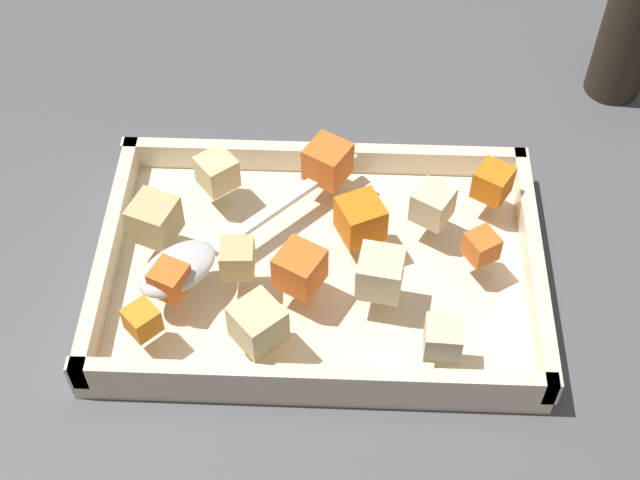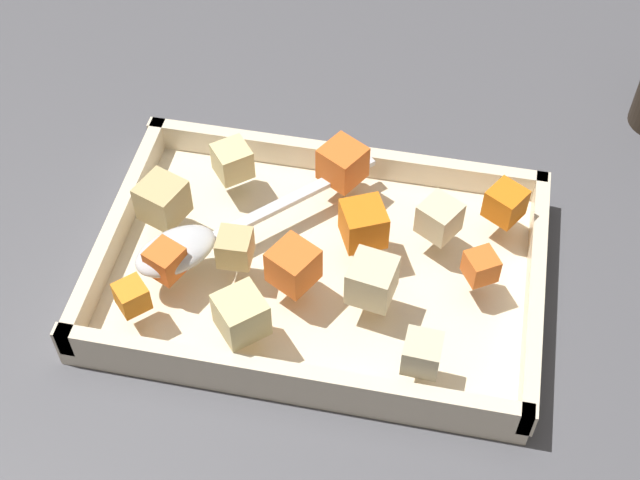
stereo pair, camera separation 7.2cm
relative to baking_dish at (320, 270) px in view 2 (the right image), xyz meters
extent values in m
plane|color=#4C4C51|center=(0.00, -0.02, -0.01)|extent=(4.00, 4.00, 0.00)
cube|color=beige|center=(0.00, 0.00, 0.00)|extent=(0.36, 0.24, 0.01)
cube|color=beige|center=(0.00, -0.12, 0.02)|extent=(0.36, 0.01, 0.03)
cube|color=beige|center=(0.00, 0.12, 0.02)|extent=(0.36, 0.01, 0.03)
cube|color=beige|center=(-0.17, 0.00, 0.02)|extent=(0.01, 0.24, 0.03)
cube|color=beige|center=(0.17, 0.00, 0.02)|extent=(0.01, 0.24, 0.03)
cube|color=orange|center=(0.00, -0.08, 0.05)|extent=(0.04, 0.04, 0.03)
cube|color=orange|center=(0.11, 0.05, 0.04)|extent=(0.03, 0.03, 0.03)
cube|color=orange|center=(-0.14, -0.07, 0.04)|extent=(0.04, 0.04, 0.03)
cube|color=orange|center=(-0.13, 0.00, 0.04)|extent=(0.03, 0.03, 0.02)
cube|color=orange|center=(0.13, 0.08, 0.04)|extent=(0.03, 0.03, 0.02)
cube|color=orange|center=(-0.03, -0.02, 0.05)|extent=(0.04, 0.04, 0.03)
cube|color=orange|center=(0.01, 0.03, 0.05)|extent=(0.04, 0.04, 0.03)
cube|color=tan|center=(0.13, -0.01, 0.05)|extent=(0.04, 0.04, 0.03)
cube|color=tan|center=(0.06, 0.02, 0.04)|extent=(0.03, 0.03, 0.03)
cube|color=beige|center=(-0.05, 0.04, 0.05)|extent=(0.04, 0.04, 0.03)
cube|color=#E0CC89|center=(0.09, -0.07, 0.04)|extent=(0.04, 0.04, 0.03)
cube|color=beige|center=(-0.09, -0.04, 0.04)|extent=(0.04, 0.04, 0.03)
cube|color=#E0CC89|center=(0.04, 0.09, 0.05)|extent=(0.05, 0.05, 0.03)
cube|color=beige|center=(-0.09, 0.09, 0.04)|extent=(0.03, 0.03, 0.03)
ellipsoid|color=silver|center=(0.11, 0.03, 0.04)|extent=(0.08, 0.08, 0.02)
cube|color=silver|center=(0.03, -0.05, 0.03)|extent=(0.12, 0.12, 0.01)
camera|label=1|loc=(-0.02, 0.46, 0.60)|focal=50.94mm
camera|label=2|loc=(-0.09, 0.45, 0.60)|focal=50.94mm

